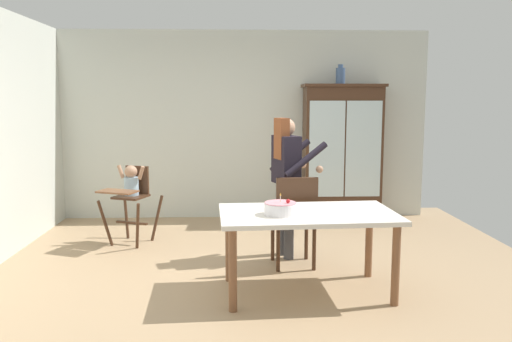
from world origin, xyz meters
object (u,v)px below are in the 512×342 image
ceramic_vase (340,75)px  birthday_cake (280,208)px  dining_chair_far_side (295,215)px  high_chair_with_toddler (131,190)px  china_cabinet (342,153)px  adult_person (287,170)px  dining_table (307,222)px

ceramic_vase → birthday_cake: (-1.08, -2.89, -1.26)m
ceramic_vase → dining_chair_far_side: bearing=-112.1°
high_chair_with_toddler → birthday_cake: high_chair_with_toddler is taller
china_cabinet → adult_person: china_cabinet is taller
ceramic_vase → china_cabinet: bearing=-4.7°
high_chair_with_toddler → dining_chair_far_side: size_ratio=0.99×
china_cabinet → dining_chair_far_side: size_ratio=2.02×
dining_chair_far_side → birthday_cake: bearing=69.6°
adult_person → dining_table: bearing=165.8°
adult_person → dining_table: 1.12m
birthday_cake → dining_chair_far_side: bearing=74.2°
high_chair_with_toddler → dining_chair_far_side: 2.12m
ceramic_vase → birthday_cake: ceramic_vase is taller
adult_person → birthday_cake: bearing=153.2°
adult_person → dining_chair_far_side: bearing=168.2°
high_chair_with_toddler → adult_person: 1.93m
china_cabinet → high_chair_with_toddler: size_ratio=2.04×
ceramic_vase → adult_person: ceramic_vase is taller
dining_table → dining_chair_far_side: size_ratio=1.66×
dining_chair_far_side → china_cabinet: bearing=-117.7°
adult_person → china_cabinet: bearing=-47.6°
high_chair_with_toddler → dining_chair_far_side: (1.86, -1.01, -0.10)m
ceramic_vase → adult_person: size_ratio=0.18×
china_cabinet → dining_table: china_cabinet is taller
high_chair_with_toddler → dining_chair_far_side: dining_chair_far_side is taller
dining_table → adult_person: bearing=94.4°
high_chair_with_toddler → adult_person: size_ratio=0.62×
china_cabinet → adult_person: bearing=-119.0°
china_cabinet → birthday_cake: (-1.13, -2.89, -0.18)m
china_cabinet → adult_person: (-0.96, -1.73, -0.01)m
high_chair_with_toddler → adult_person: bearing=2.7°
china_cabinet → dining_table: (-0.88, -2.80, -0.33)m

